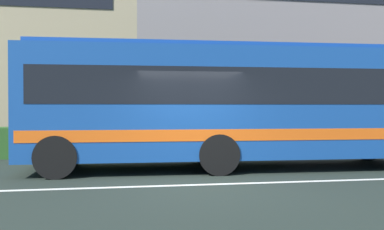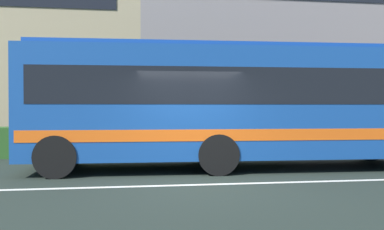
{
  "view_description": "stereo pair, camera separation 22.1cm",
  "coord_description": "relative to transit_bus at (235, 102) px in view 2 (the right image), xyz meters",
  "views": [
    {
      "loc": [
        -1.68,
        -8.86,
        1.63
      ],
      "look_at": [
        0.17,
        1.98,
        1.45
      ],
      "focal_mm": 39.96,
      "sensor_mm": 36.0,
      "label": 1
    },
    {
      "loc": [
        -1.46,
        -8.89,
        1.63
      ],
      "look_at": [
        0.17,
        1.98,
        1.45
      ],
      "focal_mm": 39.96,
      "sensor_mm": 36.0,
      "label": 2
    }
  ],
  "objects": [
    {
      "name": "hedge_row_far",
      "position": [
        -4.18,
        3.63,
        -1.31
      ],
      "size": [
        12.81,
        1.1,
        0.99
      ],
      "primitive_type": "cube",
      "color": "#295420",
      "rests_on": "ground_plane"
    },
    {
      "name": "ground_plane",
      "position": [
        -1.41,
        -2.32,
        -1.8
      ],
      "size": [
        160.0,
        160.0,
        0.0
      ],
      "primitive_type": "plane",
      "color": "#222B25"
    },
    {
      "name": "apartment_block_right",
      "position": [
        9.74,
        11.61,
        5.0
      ],
      "size": [
        24.12,
        8.61,
        13.61
      ],
      "color": "gray",
      "rests_on": "ground_plane"
    },
    {
      "name": "transit_bus",
      "position": [
        0.0,
        0.0,
        0.0
      ],
      "size": [
        11.09,
        2.93,
        3.27
      ],
      "color": "navy",
      "rests_on": "ground_plane"
    },
    {
      "name": "lane_centre_line",
      "position": [
        -1.41,
        -2.32,
        -1.8
      ],
      "size": [
        60.0,
        0.16,
        0.01
      ],
      "primitive_type": "cube",
      "color": "silver",
      "rests_on": "ground_plane"
    }
  ]
}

